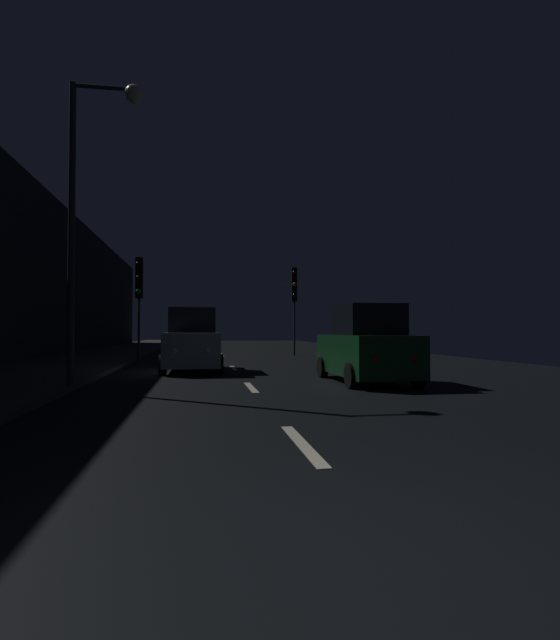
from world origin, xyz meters
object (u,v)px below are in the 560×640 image
car_approaching_headlights (192,342)px  streetlamp_overhead (92,185)px  traffic_light_far_left (139,286)px  car_parked_right_near (366,347)px  traffic_light_far_right (294,292)px

car_approaching_headlights → streetlamp_overhead: bearing=-23.5°
traffic_light_far_left → car_parked_right_near: bearing=37.7°
traffic_light_far_right → car_parked_right_near: (-0.80, -14.46, -2.68)m
traffic_light_far_left → car_parked_right_near: (7.30, -10.62, -2.53)m
car_parked_right_near → traffic_light_far_right: bearing=-3.2°
car_approaching_headlights → car_parked_right_near: car_approaching_headlights is taller
traffic_light_far_left → car_approaching_headlights: 7.05m
car_parked_right_near → streetlamp_overhead: bearing=95.9°
car_approaching_headlights → car_parked_right_near: 6.57m
traffic_light_far_right → car_approaching_headlights: traffic_light_far_right is taller
streetlamp_overhead → traffic_light_far_left: bearing=91.3°
streetlamp_overhead → car_parked_right_near: 8.09m
traffic_light_far_right → car_parked_right_near: 14.73m
traffic_light_far_left → streetlamp_overhead: (0.25, -11.35, 1.37)m
traffic_light_far_left → car_approaching_headlights: size_ratio=1.11×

